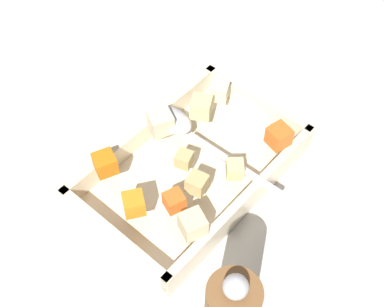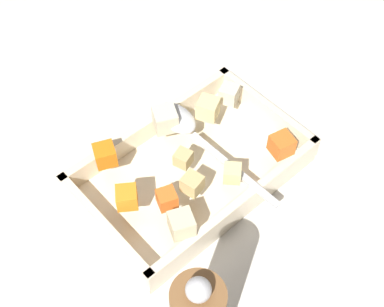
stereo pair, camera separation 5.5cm
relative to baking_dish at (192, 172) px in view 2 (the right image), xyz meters
name	(u,v)px [view 2 (the right image)]	position (x,y,z in m)	size (l,w,h in m)	color
ground_plane	(184,183)	(0.02, 0.00, -0.02)	(4.00, 4.00, 0.00)	beige
baking_dish	(192,172)	(0.00, 0.00, 0.00)	(0.33, 0.21, 0.05)	beige
carrot_chunk_mid_right	(105,155)	(0.10, -0.08, 0.05)	(0.03, 0.03, 0.03)	orange
carrot_chunk_near_left	(129,200)	(0.12, 0.00, 0.05)	(0.03, 0.03, 0.03)	orange
carrot_chunk_rim_edge	(167,199)	(0.08, 0.04, 0.05)	(0.02, 0.02, 0.02)	orange
carrot_chunk_mid_left	(282,145)	(-0.10, 0.08, 0.05)	(0.03, 0.03, 0.03)	orange
potato_chunk_corner_se	(192,184)	(0.04, 0.04, 0.05)	(0.03, 0.03, 0.03)	tan
potato_chunk_corner_nw	(208,108)	(-0.07, -0.04, 0.05)	(0.03, 0.03, 0.03)	#E0CC89
potato_chunk_corner_ne	(232,173)	(-0.02, 0.06, 0.05)	(0.02, 0.02, 0.02)	#E0CC89
potato_chunk_under_handle	(182,224)	(0.09, 0.08, 0.05)	(0.03, 0.03, 0.03)	beige
potato_chunk_back_center	(183,157)	(0.01, 0.00, 0.05)	(0.02, 0.02, 0.02)	tan
parsnip_chunk_heap_side	(229,94)	(-0.12, -0.05, 0.05)	(0.03, 0.03, 0.03)	beige
parsnip_chunk_front_center	(165,119)	(-0.01, -0.07, 0.05)	(0.03, 0.03, 0.03)	beige
serving_spoon	(182,123)	(-0.03, -0.05, 0.05)	(0.05, 0.24, 0.02)	silver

